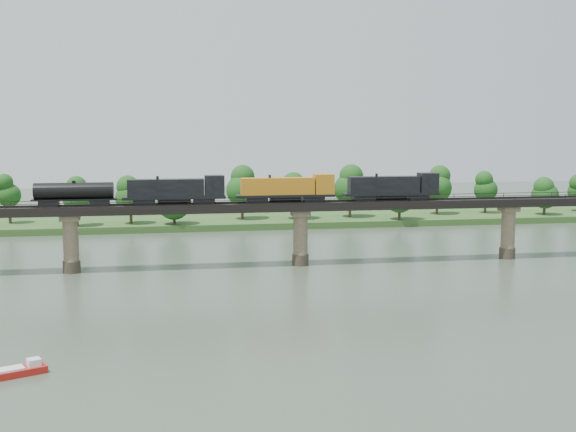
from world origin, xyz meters
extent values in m
plane|color=#354435|center=(0.00, 0.00, 0.00)|extent=(400.00, 400.00, 0.00)
cube|color=#2B4F1F|center=(0.00, 85.00, 0.80)|extent=(300.00, 24.00, 1.60)
cylinder|color=#473A2D|center=(-40.00, 30.00, 1.00)|extent=(3.00, 3.00, 2.00)
cylinder|color=#8F795D|center=(-40.00, 30.00, 5.50)|extent=(2.60, 2.60, 9.00)
cube|color=#8F795D|center=(-40.00, 30.00, 9.50)|extent=(3.20, 3.20, 1.00)
cylinder|color=#473A2D|center=(0.00, 30.00, 1.00)|extent=(3.00, 3.00, 2.00)
cylinder|color=#8F795D|center=(0.00, 30.00, 5.50)|extent=(2.60, 2.60, 9.00)
cube|color=#8F795D|center=(0.00, 30.00, 9.50)|extent=(3.20, 3.20, 1.00)
cylinder|color=#473A2D|center=(40.00, 30.00, 1.00)|extent=(3.00, 3.00, 2.00)
cylinder|color=#8F795D|center=(40.00, 30.00, 5.50)|extent=(2.60, 2.60, 9.00)
cube|color=#8F795D|center=(40.00, 30.00, 9.50)|extent=(3.20, 3.20, 1.00)
cube|color=black|center=(0.00, 30.00, 10.75)|extent=(220.00, 5.00, 1.50)
cube|color=black|center=(0.00, 29.25, 11.58)|extent=(220.00, 0.12, 0.16)
cube|color=black|center=(0.00, 30.75, 11.58)|extent=(220.00, 0.12, 0.16)
cube|color=black|center=(0.00, 27.60, 12.20)|extent=(220.00, 0.10, 0.10)
cube|color=black|center=(0.00, 32.40, 12.20)|extent=(220.00, 0.10, 0.10)
cube|color=black|center=(0.00, 27.60, 11.85)|extent=(0.08, 0.08, 0.70)
cube|color=black|center=(0.00, 32.40, 11.85)|extent=(0.08, 0.08, 0.70)
cylinder|color=#382619|center=(-60.94, 84.18, 3.46)|extent=(0.70, 0.70, 3.71)
sphere|color=#134012|center=(-60.94, 84.18, 8.41)|extent=(5.67, 5.67, 5.67)
sphere|color=#134012|center=(-60.94, 84.18, 11.50)|extent=(4.25, 4.25, 4.25)
cylinder|color=#382619|center=(-44.43, 76.31, 3.35)|extent=(0.70, 0.70, 3.51)
sphere|color=#134012|center=(-44.43, 76.31, 8.03)|extent=(6.31, 6.31, 6.31)
sphere|color=#134012|center=(-44.43, 76.31, 10.96)|extent=(4.73, 4.73, 4.73)
cylinder|color=#382619|center=(-32.24, 78.84, 3.27)|extent=(0.70, 0.70, 3.34)
sphere|color=#134012|center=(-32.24, 78.84, 7.73)|extent=(7.18, 7.18, 7.18)
sphere|color=#134012|center=(-32.24, 78.84, 10.52)|extent=(5.39, 5.39, 5.39)
cylinder|color=#382619|center=(-22.01, 76.15, 3.01)|extent=(0.70, 0.70, 2.83)
sphere|color=#134012|center=(-22.01, 76.15, 6.78)|extent=(8.26, 8.26, 8.26)
sphere|color=#134012|center=(-22.01, 76.15, 9.14)|extent=(6.19, 6.19, 6.19)
cylinder|color=#382619|center=(-5.04, 82.68, 3.58)|extent=(0.70, 0.70, 3.96)
sphere|color=#134012|center=(-5.04, 82.68, 8.87)|extent=(8.07, 8.07, 8.07)
sphere|color=#134012|center=(-5.04, 82.68, 12.17)|extent=(6.05, 6.05, 6.05)
cylinder|color=#382619|center=(8.52, 81.14, 3.23)|extent=(0.70, 0.70, 3.27)
sphere|color=#134012|center=(8.52, 81.14, 7.59)|extent=(8.03, 8.03, 8.03)
sphere|color=#134012|center=(8.52, 81.14, 10.31)|extent=(6.02, 6.02, 6.02)
cylinder|color=#382619|center=(22.65, 82.31, 3.56)|extent=(0.70, 0.70, 3.92)
sphere|color=#134012|center=(22.65, 82.31, 8.79)|extent=(8.29, 8.29, 8.29)
sphere|color=#134012|center=(22.65, 82.31, 12.05)|extent=(6.21, 6.21, 6.21)
cylinder|color=#382619|center=(33.59, 75.35, 3.11)|extent=(0.70, 0.70, 3.02)
sphere|color=#134012|center=(33.59, 75.35, 7.15)|extent=(7.74, 7.74, 7.74)
sphere|color=#134012|center=(33.59, 75.35, 9.67)|extent=(5.80, 5.80, 5.80)
cylinder|color=#382619|center=(46.81, 84.03, 3.50)|extent=(0.70, 0.70, 3.80)
sphere|color=#134012|center=(46.81, 84.03, 8.56)|extent=(7.47, 7.47, 7.47)
sphere|color=#134012|center=(46.81, 84.03, 11.73)|extent=(5.60, 5.60, 5.60)
cylinder|color=#382619|center=(60.48, 84.26, 3.29)|extent=(0.70, 0.70, 3.38)
sphere|color=#134012|center=(60.48, 84.26, 7.80)|extent=(6.23, 6.23, 6.23)
sphere|color=#134012|center=(60.48, 84.26, 10.62)|extent=(4.67, 4.67, 4.67)
cylinder|color=#382619|center=(74.35, 78.39, 2.99)|extent=(0.70, 0.70, 2.77)
sphere|color=#134012|center=(74.35, 78.39, 6.68)|extent=(7.04, 7.04, 7.04)
sphere|color=#134012|center=(74.35, 78.39, 8.99)|extent=(5.28, 5.28, 5.28)
cube|color=black|center=(21.96, 30.00, 12.01)|extent=(3.73, 2.24, 1.03)
cube|color=black|center=(11.70, 30.00, 12.01)|extent=(3.73, 2.24, 1.03)
cube|color=black|center=(16.83, 30.00, 12.67)|extent=(17.72, 2.80, 0.47)
cube|color=black|center=(15.43, 30.00, 14.39)|extent=(13.06, 2.52, 2.98)
cube|color=black|center=(23.83, 30.00, 14.67)|extent=(3.36, 2.80, 3.54)
cylinder|color=black|center=(16.83, 30.00, 12.15)|extent=(5.60, 1.31, 1.31)
cube|color=black|center=(2.37, 30.00, 12.01)|extent=(3.73, 2.24, 1.03)
cube|color=black|center=(-7.89, 30.00, 12.01)|extent=(3.73, 2.24, 1.03)
cube|color=black|center=(-2.76, 30.00, 12.67)|extent=(17.72, 2.80, 0.47)
cube|color=#B86416|center=(-4.15, 30.00, 14.39)|extent=(13.06, 2.52, 2.98)
cube|color=#B86416|center=(4.24, 30.00, 14.67)|extent=(3.36, 2.80, 3.54)
cylinder|color=black|center=(-2.76, 30.00, 12.15)|extent=(5.60, 1.31, 1.31)
cube|color=black|center=(-17.21, 30.00, 12.01)|extent=(3.73, 2.24, 1.03)
cube|color=black|center=(-27.47, 30.00, 12.01)|extent=(3.73, 2.24, 1.03)
cube|color=black|center=(-22.34, 30.00, 12.67)|extent=(17.72, 2.80, 0.47)
cube|color=black|center=(-23.74, 30.00, 14.39)|extent=(13.06, 2.52, 2.98)
cube|color=black|center=(-15.35, 30.00, 14.67)|extent=(3.36, 2.80, 3.54)
cylinder|color=black|center=(-22.34, 30.00, 12.15)|extent=(5.60, 1.31, 1.31)
cube|color=black|center=(-34.94, 30.00, 12.01)|extent=(3.26, 2.05, 1.03)
cube|color=black|center=(-43.33, 30.00, 12.01)|extent=(3.26, 2.05, 1.03)
cube|color=black|center=(-39.13, 30.00, 12.62)|extent=(13.99, 2.24, 0.28)
cylinder|color=black|center=(-39.13, 30.00, 14.11)|extent=(13.06, 2.80, 2.80)
cylinder|color=black|center=(-39.13, 30.00, 15.60)|extent=(0.65, 0.65, 0.47)
cube|color=#B31B14|center=(-38.77, -21.89, 0.37)|extent=(5.60, 3.90, 0.74)
cube|color=white|center=(-39.54, -22.24, 0.79)|extent=(2.97, 2.49, 0.26)
cube|color=white|center=(-37.42, -21.28, 1.11)|extent=(1.68, 1.68, 0.74)
camera|label=1|loc=(-23.51, -96.21, 25.48)|focal=45.00mm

